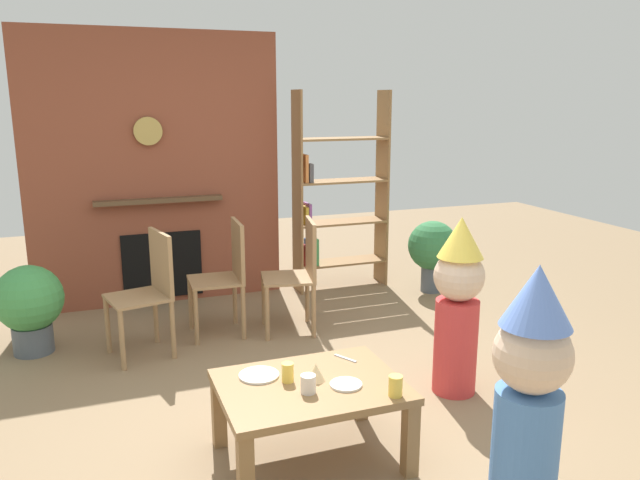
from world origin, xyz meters
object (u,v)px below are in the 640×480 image
paper_plate_front (346,384)px  dining_chair_right (299,269)px  paper_cup_near_right (308,384)px  birthday_cake_slice (316,372)px  dining_chair_left (150,286)px  dining_chair_middle (227,271)px  coffee_table (310,396)px  bookshelf (335,200)px  paper_cup_near_left (396,386)px  child_with_cone_hat (529,393)px  child_in_pink (458,302)px  potted_plant_tall (433,248)px  paper_cup_center (288,372)px  paper_plate_rear (259,375)px  potted_plant_short (29,304)px

paper_plate_front → dining_chair_right: bearing=78.6°
paper_plate_front → paper_cup_near_right: bearing=-178.5°
birthday_cake_slice → dining_chair_left: (-0.66, 1.68, 0.04)m
paper_cup_near_right → dining_chair_middle: dining_chair_middle is taller
coffee_table → dining_chair_right: (0.53, 1.76, 0.15)m
bookshelf → dining_chair_right: (-0.70, -0.99, -0.36)m
paper_cup_near_left → child_with_cone_hat: size_ratio=0.09×
child_in_pink → dining_chair_middle: size_ratio=1.26×
child_in_pink → dining_chair_left: bearing=-56.8°
potted_plant_tall → child_with_cone_hat: bearing=-113.8°
paper_cup_center → dining_chair_left: bearing=107.5°
paper_plate_front → potted_plant_tall: size_ratio=0.24×
child_with_cone_hat → dining_chair_middle: (-0.71, 2.69, -0.11)m
paper_cup_center → dining_chair_right: 1.81m
dining_chair_left → birthday_cake_slice: bearing=98.1°
paper_cup_near_right → birthday_cake_slice: size_ratio=0.91×
paper_cup_near_left → dining_chair_middle: size_ratio=0.11×
paper_cup_near_left → paper_cup_center: 0.55m
bookshelf → birthday_cake_slice: (-1.19, -2.72, -0.39)m
paper_plate_rear → child_with_cone_hat: size_ratio=0.18×
bookshelf → child_in_pink: bearing=-92.7°
bookshelf → dining_chair_left: 2.15m
coffee_table → child_in_pink: size_ratio=0.81×
paper_plate_rear → child_in_pink: size_ratio=0.18×
paper_cup_near_right → dining_chair_left: dining_chair_left is taller
paper_plate_front → dining_chair_left: 1.95m
birthday_cake_slice → potted_plant_short: (-1.48, 1.99, -0.10)m
child_with_cone_hat → child_in_pink: 1.27m
paper_cup_near_right → potted_plant_short: potted_plant_short is taller
dining_chair_middle → child_in_pink: bearing=129.5°
child_with_cone_hat → dining_chair_middle: bearing=-26.6°
paper_plate_rear → dining_chair_right: (0.75, 1.59, 0.08)m
child_in_pink → dining_chair_middle: 1.88m
paper_plate_front → potted_plant_tall: (1.89, 2.38, -0.01)m
paper_cup_near_left → paper_plate_rear: size_ratio=0.49×
child_with_cone_hat → potted_plant_tall: bearing=-65.3°
potted_plant_tall → potted_plant_short: 3.51m
paper_plate_front → child_with_cone_hat: child_with_cone_hat is taller
bookshelf → potted_plant_tall: (0.82, -0.46, -0.44)m
bookshelf → dining_chair_right: 1.26m
dining_chair_left → potted_plant_tall: size_ratio=1.31×
birthday_cake_slice → dining_chair_middle: size_ratio=0.11×
coffee_table → paper_plate_front: 0.20m
paper_cup_center → dining_chair_right: size_ratio=0.11×
bookshelf → potted_plant_short: bearing=-164.6°
potted_plant_tall → dining_chair_right: bearing=-160.7°
paper_cup_center → child_with_cone_hat: 1.17m
bookshelf → birthday_cake_slice: size_ratio=19.00×
child_with_cone_hat → dining_chair_left: 2.81m
dining_chair_right → potted_plant_short: bearing=4.0°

